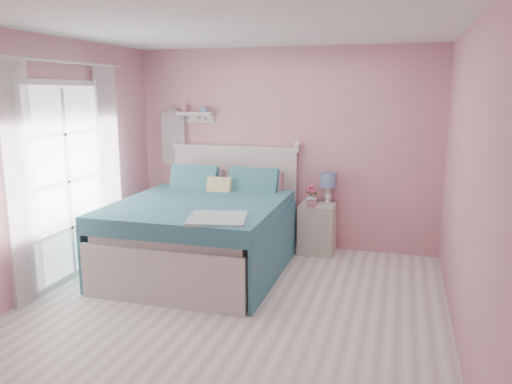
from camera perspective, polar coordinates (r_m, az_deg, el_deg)
The scene contains 13 objects.
floor at distance 4.82m, azimuth -3.28°, elevation -13.59°, with size 4.50×4.50×0.00m, color beige.
room_shell at distance 4.40m, azimuth -3.51°, elevation 5.48°, with size 4.50×4.50×4.50m.
bed at distance 5.87m, azimuth -5.87°, elevation -4.56°, with size 1.81×2.30×1.33m.
nightstand at distance 6.44m, azimuth 7.00°, elevation -4.17°, with size 0.44×0.44×0.64m.
table_lamp at distance 6.37m, azimuth 8.26°, elevation 1.11°, with size 0.20×0.20×0.40m.
vase at distance 6.38m, azimuth 6.32°, elevation -0.71°, with size 0.14×0.14×0.14m, color white.
teacup at distance 6.21m, azimuth 6.38°, elevation -1.32°, with size 0.11×0.11×0.08m, color #C28295.
roses at distance 6.35m, azimuth 6.32°, elevation 0.27°, with size 0.14×0.11×0.12m.
wall_shelf at distance 6.87m, azimuth -6.95°, elevation 8.78°, with size 0.50×0.15×0.25m.
hanging_dress at distance 7.02m, azimuth -9.41°, elevation 6.03°, with size 0.34×0.03×0.72m, color white.
french_door at distance 5.77m, azimuth -20.78°, elevation 1.04°, with size 0.04×1.32×2.16m.
curtain_near at distance 5.15m, azimuth -25.36°, elevation 0.72°, with size 0.04×0.40×2.32m, color white.
curtain_far at distance 6.32m, azimuth -16.45°, elevation 3.14°, with size 0.04×0.40×2.32m, color white.
Camera 1 is at (1.49, -4.11, 2.03)m, focal length 35.00 mm.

